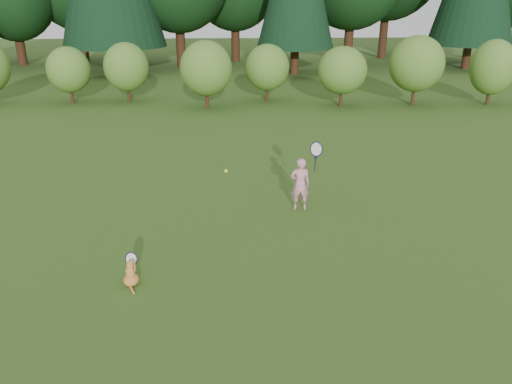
{
  "coord_description": "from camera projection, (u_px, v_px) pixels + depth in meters",
  "views": [
    {
      "loc": [
        -0.26,
        -8.43,
        4.33
      ],
      "look_at": [
        0.2,
        0.8,
        0.7
      ],
      "focal_mm": 35.0,
      "sensor_mm": 36.0,
      "label": 1
    }
  ],
  "objects": [
    {
      "name": "shrub_row",
      "position": [
        237.0,
        71.0,
        21.01
      ],
      "size": [
        28.0,
        3.0,
        2.8
      ],
      "primitive_type": null,
      "color": "#4C7C26",
      "rests_on": "ground"
    },
    {
      "name": "tennis_ball",
      "position": [
        226.0,
        171.0,
        9.74
      ],
      "size": [
        0.07,
        0.07,
        0.07
      ],
      "color": "#CDD819",
      "rests_on": "ground"
    },
    {
      "name": "ground",
      "position": [
        248.0,
        242.0,
        9.43
      ],
      "size": [
        100.0,
        100.0,
        0.0
      ],
      "primitive_type": "plane",
      "color": "#2B4D15",
      "rests_on": "ground"
    },
    {
      "name": "cat",
      "position": [
        131.0,
        272.0,
        7.98
      ],
      "size": [
        0.32,
        0.62,
        0.56
      ],
      "rotation": [
        0.0,
        0.0,
        -0.02
      ],
      "color": "#C87826",
      "rests_on": "ground"
    },
    {
      "name": "child",
      "position": [
        301.0,
        183.0,
        10.66
      ],
      "size": [
        0.65,
        0.41,
        1.74
      ],
      "rotation": [
        0.0,
        0.0,
        3.09
      ],
      "color": "pink",
      "rests_on": "ground"
    }
  ]
}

